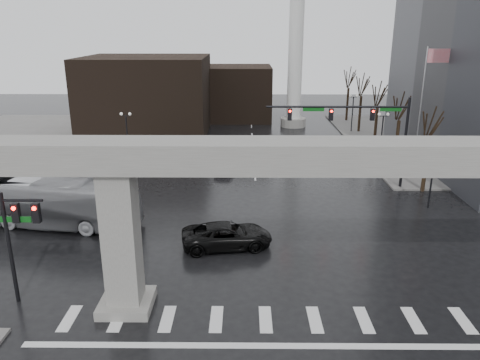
{
  "coord_description": "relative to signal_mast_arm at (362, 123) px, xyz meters",
  "views": [
    {
      "loc": [
        -1.08,
        -20.57,
        13.55
      ],
      "look_at": [
        -1.32,
        7.14,
        4.5
      ],
      "focal_mm": 35.0,
      "sensor_mm": 36.0,
      "label": 1
    }
  ],
  "objects": [
    {
      "name": "lamp_right_0",
      "position": [
        4.51,
        -4.8,
        -2.36
      ],
      "size": [
        1.22,
        0.32,
        5.11
      ],
      "color": "black",
      "rests_on": "ground"
    },
    {
      "name": "building_far_mid",
      "position": [
        -10.99,
        33.2,
        -1.83
      ],
      "size": [
        10.0,
        10.0,
        8.0
      ],
      "primitive_type": "cube",
      "color": "black",
      "rests_on": "ground"
    },
    {
      "name": "tree_right_3",
      "position": [
        5.54,
        23.22,
        -2.85
      ],
      "size": [
        1.11,
        1.66,
        8.02
      ],
      "color": "black",
      "rests_on": "ground"
    },
    {
      "name": "sidewalk_ne",
      "position": [
        17.01,
        17.2,
        -5.75
      ],
      "size": [
        28.0,
        36.0,
        0.15
      ],
      "primitive_type": "cube",
      "color": "slate",
      "rests_on": "ground"
    },
    {
      "name": "lamp_right_1",
      "position": [
        4.51,
        9.2,
        -2.36
      ],
      "size": [
        1.22,
        0.32,
        5.11
      ],
      "color": "black",
      "rests_on": "ground"
    },
    {
      "name": "ground",
      "position": [
        -8.99,
        -18.8,
        -5.83
      ],
      "size": [
        160.0,
        160.0,
        0.0
      ],
      "primitive_type": "plane",
      "color": "black",
      "rests_on": "ground"
    },
    {
      "name": "smokestack",
      "position": [
        -2.99,
        27.2,
        7.52
      ],
      "size": [
        3.6,
        3.6,
        30.0
      ],
      "color": "silver",
      "rests_on": "ground"
    },
    {
      "name": "tree_right_1",
      "position": [
        5.54,
        7.22,
        -2.98
      ],
      "size": [
        1.09,
        1.61,
        7.67
      ],
      "color": "black",
      "rests_on": "ground"
    },
    {
      "name": "elevated_guideway",
      "position": [
        -7.73,
        -18.8,
        1.05
      ],
      "size": [
        48.0,
        2.6,
        8.7
      ],
      "color": "gray",
      "rests_on": "ground"
    },
    {
      "name": "lamp_left_0",
      "position": [
        -22.49,
        -4.8,
        -2.36
      ],
      "size": [
        1.22,
        0.32,
        5.11
      ],
      "color": "black",
      "rests_on": "ground"
    },
    {
      "name": "tree_right_0",
      "position": [
        5.54,
        -0.78,
        -3.04
      ],
      "size": [
        1.09,
        1.58,
        7.5
      ],
      "color": "black",
      "rests_on": "ground"
    },
    {
      "name": "far_car",
      "position": [
        -11.85,
        4.95,
        -5.13
      ],
      "size": [
        2.43,
        4.35,
        1.4
      ],
      "primitive_type": "imported",
      "rotation": [
        0.0,
        0.0,
        -0.2
      ],
      "color": "black",
      "rests_on": "ground"
    },
    {
      "name": "lamp_left_1",
      "position": [
        -22.49,
        9.2,
        -2.36
      ],
      "size": [
        1.22,
        0.32,
        5.11
      ],
      "color": "black",
      "rests_on": "ground"
    },
    {
      "name": "tree_right_2",
      "position": [
        5.54,
        15.22,
        -2.91
      ],
      "size": [
        1.1,
        1.63,
        7.85
      ],
      "color": "black",
      "rests_on": "ground"
    },
    {
      "name": "sidewalk_nw",
      "position": [
        -34.99,
        17.2,
        -5.75
      ],
      "size": [
        28.0,
        36.0,
        0.15
      ],
      "primitive_type": "cube",
      "color": "slate",
      "rests_on": "ground"
    },
    {
      "name": "pickup_truck",
      "position": [
        -11.15,
        -11.88,
        -5.02
      ],
      "size": [
        6.15,
        3.56,
        1.61
      ],
      "primitive_type": "imported",
      "rotation": [
        0.0,
        0.0,
        1.73
      ],
      "color": "black",
      "rests_on": "ground"
    },
    {
      "name": "lamp_right_2",
      "position": [
        4.51,
        23.2,
        -2.36
      ],
      "size": [
        1.22,
        0.32,
        5.11
      ],
      "color": "black",
      "rests_on": "ground"
    },
    {
      "name": "tree_right_4",
      "position": [
        5.54,
        31.22,
        -2.79
      ],
      "size": [
        1.12,
        1.69,
        8.19
      ],
      "color": "black",
      "rests_on": "ground"
    },
    {
      "name": "city_bus",
      "position": [
        -23.87,
        -8.4,
        -4.04
      ],
      "size": [
        13.16,
        5.15,
        3.58
      ],
      "primitive_type": "imported",
      "rotation": [
        0.0,
        0.0,
        1.4
      ],
      "color": "#959599",
      "rests_on": "ground"
    },
    {
      "name": "building_far_left",
      "position": [
        -22.99,
        23.2,
        -0.83
      ],
      "size": [
        16.0,
        14.0,
        10.0
      ],
      "primitive_type": "cube",
      "color": "black",
      "rests_on": "ground"
    },
    {
      "name": "signal_left_pole",
      "position": [
        -21.24,
        -18.3,
        -1.76
      ],
      "size": [
        2.3,
        0.3,
        6.0
      ],
      "color": "black",
      "rests_on": "ground"
    },
    {
      "name": "signal_mast_arm",
      "position": [
        0.0,
        0.0,
        0.0
      ],
      "size": [
        12.12,
        0.43,
        8.0
      ],
      "color": "black",
      "rests_on": "ground"
    },
    {
      "name": "flagpole_assembly",
      "position": [
        6.3,
        3.2,
        1.7
      ],
      "size": [
        2.06,
        0.12,
        12.0
      ],
      "color": "silver",
      "rests_on": "ground"
    },
    {
      "name": "lamp_left_2",
      "position": [
        -22.49,
        23.2,
        -2.36
      ],
      "size": [
        1.22,
        0.32,
        5.11
      ],
      "color": "black",
      "rests_on": "ground"
    }
  ]
}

